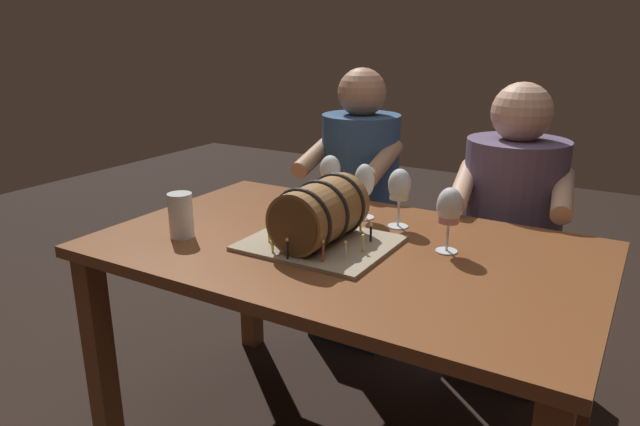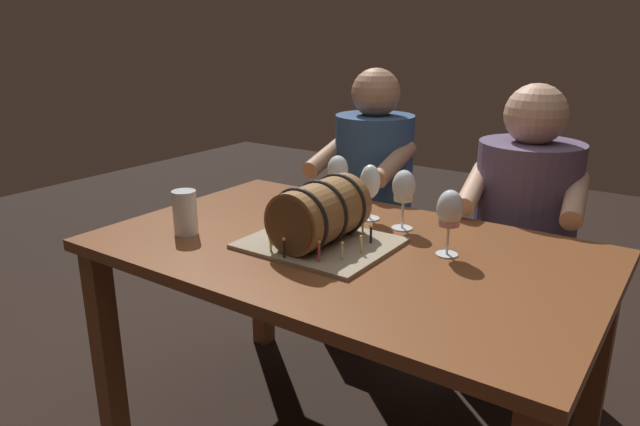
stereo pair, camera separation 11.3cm
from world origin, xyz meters
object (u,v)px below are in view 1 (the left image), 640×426
object	(u,v)px
person_seated_left	(359,219)
person_seated_right	(508,244)
barrel_cake	(320,217)
beer_pint	(181,218)
wine_glass_white	(399,187)
wine_glass_empty	(364,182)
dining_table	(344,275)
wine_glass_red	(330,172)
wine_glass_rose	(449,209)

from	to	relation	value
person_seated_left	person_seated_right	bearing A→B (deg)	0.03
barrel_cake	beer_pint	distance (m)	0.43
barrel_cake	wine_glass_white	size ratio (longest dim) A/B	2.16
wine_glass_empty	beer_pint	size ratio (longest dim) A/B	1.35
person_seated_left	wine_glass_empty	bearing A→B (deg)	-61.67
dining_table	barrel_cake	world-z (taller)	barrel_cake
dining_table	wine_glass_white	xyz separation A→B (m)	(0.07, 0.23, 0.23)
wine_glass_red	wine_glass_rose	bearing A→B (deg)	-22.25
barrel_cake	wine_glass_empty	distance (m)	0.30
wine_glass_empty	wine_glass_red	size ratio (longest dim) A/B	0.98
wine_glass_white	beer_pint	world-z (taller)	wine_glass_white
barrel_cake	person_seated_right	size ratio (longest dim) A/B	0.36
wine_glass_rose	wine_glass_empty	world-z (taller)	wine_glass_rose
barrel_cake	wine_glass_rose	world-z (taller)	barrel_cake
dining_table	wine_glass_empty	xyz separation A→B (m)	(-0.07, 0.26, 0.23)
wine_glass_white	wine_glass_red	bearing A→B (deg)	165.96
wine_glass_white	wine_glass_empty	bearing A→B (deg)	168.70
wine_glass_empty	dining_table	bearing A→B (deg)	-75.60
wine_glass_rose	wine_glass_white	size ratio (longest dim) A/B	0.99
beer_pint	wine_glass_white	bearing A→B (deg)	38.77
beer_pint	person_seated_left	world-z (taller)	person_seated_left
barrel_cake	beer_pint	world-z (taller)	barrel_cake
wine_glass_white	dining_table	bearing A→B (deg)	-107.45
beer_pint	person_seated_right	xyz separation A→B (m)	(0.78, 0.93, -0.24)
beer_pint	dining_table	bearing A→B (deg)	23.38
wine_glass_red	person_seated_left	distance (m)	0.54
barrel_cake	wine_glass_white	bearing A→B (deg)	64.17
wine_glass_rose	person_seated_left	xyz separation A→B (m)	(-0.60, 0.63, -0.31)
beer_pint	person_seated_right	size ratio (longest dim) A/B	0.12
wine_glass_rose	beer_pint	bearing A→B (deg)	-158.26
wine_glass_rose	beer_pint	xyz separation A→B (m)	(-0.74, -0.30, -0.07)
barrel_cake	wine_glass_empty	xyz separation A→B (m)	(-0.01, 0.30, 0.04)
barrel_cake	wine_glass_rose	size ratio (longest dim) A/B	2.18
barrel_cake	person_seated_right	distance (m)	0.90
dining_table	person_seated_right	bearing A→B (deg)	66.23
barrel_cake	wine_glass_red	xyz separation A→B (m)	(-0.16, 0.35, 0.04)
barrel_cake	person_seated_left	bearing A→B (deg)	108.63
dining_table	beer_pint	distance (m)	0.53
dining_table	wine_glass_empty	world-z (taller)	wine_glass_empty
person_seated_right	barrel_cake	bearing A→B (deg)	-116.26
barrel_cake	person_seated_left	distance (m)	0.86
dining_table	wine_glass_white	bearing A→B (deg)	72.55
barrel_cake	wine_glass_red	bearing A→B (deg)	115.35
wine_glass_empty	person_seated_left	size ratio (longest dim) A/B	0.16
dining_table	wine_glass_rose	xyz separation A→B (m)	(0.28, 0.10, 0.23)
wine_glass_white	person_seated_right	world-z (taller)	person_seated_right
barrel_cake	wine_glass_red	size ratio (longest dim) A/B	2.19
beer_pint	wine_glass_empty	bearing A→B (deg)	49.05
barrel_cake	wine_glass_red	distance (m)	0.39
wine_glass_red	person_seated_left	world-z (taller)	person_seated_left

